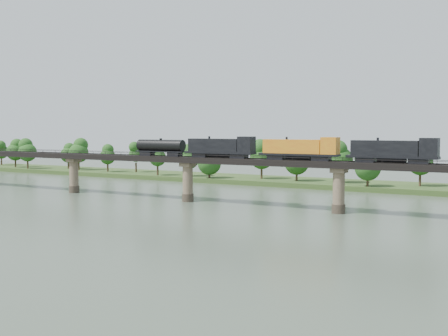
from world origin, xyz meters
The scene contains 6 objects.
ground centered at (0.00, 0.00, 0.00)m, with size 400.00×400.00×0.00m, color #394738.
far_bank centered at (0.00, 85.00, 0.80)m, with size 300.00×24.00×1.60m, color #2C441B.
bridge centered at (0.00, 30.00, 5.46)m, with size 236.00×30.00×11.50m.
bridge_superstructure centered at (0.00, 30.00, 11.79)m, with size 220.00×4.90×0.75m.
far_treeline centered at (-8.21, 80.52, 8.83)m, with size 289.06×17.54×13.60m.
freight_train centered at (23.62, 30.00, 14.02)m, with size 76.80×2.99×5.29m.
Camera 1 is at (79.93, -88.86, 18.63)m, focal length 45.00 mm.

